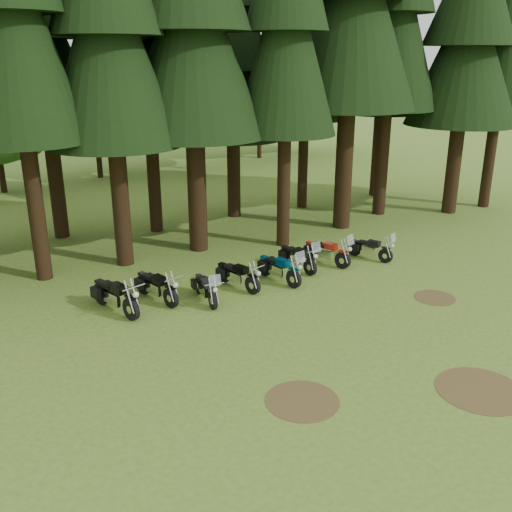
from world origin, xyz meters
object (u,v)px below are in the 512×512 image
object	(u,v)px
motorcycle_4	(279,269)
motorcycle_5	(298,258)
motorcycle_2	(206,289)
motorcycle_0	(115,297)
motorcycle_6	(326,253)
motorcycle_1	(156,287)
motorcycle_7	(370,249)
motorcycle_3	(237,276)

from	to	relation	value
motorcycle_4	motorcycle_5	bearing A→B (deg)	18.20
motorcycle_4	motorcycle_2	bearing A→B (deg)	174.41
motorcycle_4	motorcycle_5	distance (m)	1.45
motorcycle_0	motorcycle_6	size ratio (longest dim) A/B	1.09
motorcycle_1	motorcycle_7	distance (m)	8.95
motorcycle_4	motorcycle_6	size ratio (longest dim) A/B	1.02
motorcycle_0	motorcycle_6	distance (m)	8.53
motorcycle_3	motorcycle_4	bearing A→B (deg)	-24.11
motorcycle_0	motorcycle_7	world-z (taller)	motorcycle_7
motorcycle_0	motorcycle_7	distance (m)	10.40
motorcycle_1	motorcycle_0	bearing A→B (deg)	172.92
motorcycle_0	motorcycle_4	distance (m)	5.94
motorcycle_1	motorcycle_5	size ratio (longest dim) A/B	1.02
motorcycle_3	motorcycle_5	world-z (taller)	motorcycle_5
motorcycle_5	motorcycle_7	xyz separation A→B (m)	(3.18, -0.62, -0.04)
motorcycle_5	motorcycle_4	bearing A→B (deg)	-157.05
motorcycle_5	motorcycle_6	distance (m)	1.33
motorcycle_3	motorcycle_6	world-z (taller)	motorcycle_6
motorcycle_1	motorcycle_5	bearing A→B (deg)	-13.57
motorcycle_1	motorcycle_4	size ratio (longest dim) A/B	0.99
motorcycle_1	motorcycle_2	world-z (taller)	motorcycle_2
motorcycle_3	motorcycle_5	bearing A→B (deg)	-6.95
motorcycle_1	motorcycle_5	distance (m)	5.74
motorcycle_1	motorcycle_7	size ratio (longest dim) A/B	1.15
motorcycle_7	motorcycle_3	bearing A→B (deg)	157.46
motorcycle_6	motorcycle_5	bearing A→B (deg)	158.44
motorcycle_0	motorcycle_3	bearing A→B (deg)	-18.88
motorcycle_7	motorcycle_4	bearing A→B (deg)	160.25
motorcycle_0	motorcycle_4	world-z (taller)	motorcycle_4
motorcycle_2	motorcycle_7	xyz separation A→B (m)	(7.54, 0.15, -0.01)
motorcycle_0	motorcycle_4	xyz separation A→B (m)	(5.90, -0.69, -0.03)
motorcycle_1	motorcycle_6	size ratio (longest dim) A/B	1.01
motorcycle_2	motorcycle_7	bearing A→B (deg)	9.92
motorcycle_1	motorcycle_7	world-z (taller)	motorcycle_7
motorcycle_4	motorcycle_7	bearing A→B (deg)	-7.70
motorcycle_2	motorcycle_6	xyz separation A→B (m)	(5.69, 0.66, 0.05)
motorcycle_4	motorcycle_1	bearing A→B (deg)	161.64
motorcycle_3	motorcycle_4	xyz separation A→B (m)	(1.60, -0.29, 0.03)
motorcycle_2	motorcycle_3	world-z (taller)	motorcycle_2
motorcycle_2	motorcycle_6	size ratio (longest dim) A/B	0.92
motorcycle_3	motorcycle_5	xyz separation A→B (m)	(2.90, 0.35, 0.02)
motorcycle_0	motorcycle_2	world-z (taller)	motorcycle_2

